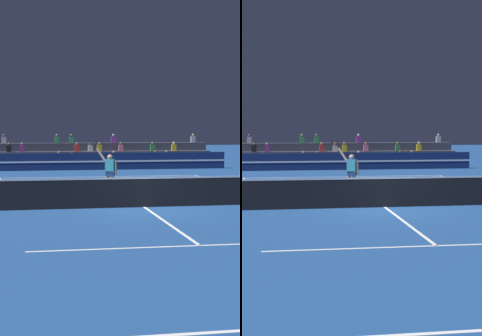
{
  "view_description": "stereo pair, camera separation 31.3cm",
  "coord_description": "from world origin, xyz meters",
  "views": [
    {
      "loc": [
        -4.07,
        -19.18,
        2.88
      ],
      "look_at": [
        -0.23,
        3.81,
        1.1
      ],
      "focal_mm": 60.0,
      "sensor_mm": 36.0,
      "label": 1
    },
    {
      "loc": [
        -3.76,
        -19.23,
        2.88
      ],
      "look_at": [
        -0.23,
        3.81,
        1.1
      ],
      "focal_mm": 60.0,
      "sensor_mm": 36.0,
      "label": 2
    }
  ],
  "objects": [
    {
      "name": "court_lines",
      "position": [
        0.0,
        0.0,
        0.0
      ],
      "size": [
        11.1,
        23.9,
        0.01
      ],
      "color": "white",
      "rests_on": "ground"
    },
    {
      "name": "tennis_player",
      "position": [
        -0.79,
        3.04,
        0.98
      ],
      "size": [
        1.09,
        0.68,
        2.4
      ],
      "color": "tan",
      "rests_on": "ground"
    },
    {
      "name": "ground_plane",
      "position": [
        0.0,
        0.0,
        0.0
      ],
      "size": [
        120.0,
        120.0,
        0.0
      ],
      "primitive_type": "plane",
      "color": "navy"
    },
    {
      "name": "tennis_net",
      "position": [
        0.0,
        0.0,
        0.54
      ],
      "size": [
        12.0,
        0.1,
        1.1
      ],
      "color": "slate",
      "rests_on": "ground"
    },
    {
      "name": "tennis_ball",
      "position": [
        -2.32,
        8.18,
        0.03
      ],
      "size": [
        0.07,
        0.07,
        0.07
      ],
      "primitive_type": "sphere",
      "color": "#C6DB33",
      "rests_on": "ground"
    },
    {
      "name": "sponsor_banner_wall",
      "position": [
        0.0,
        16.76,
        0.55
      ],
      "size": [
        18.0,
        0.26,
        1.1
      ],
      "color": "navy",
      "rests_on": "ground"
    },
    {
      "name": "bleacher_stand",
      "position": [
        -0.01,
        19.3,
        0.65
      ],
      "size": [
        17.28,
        2.85,
        2.28
      ],
      "color": "#383D4C",
      "rests_on": "ground"
    }
  ]
}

